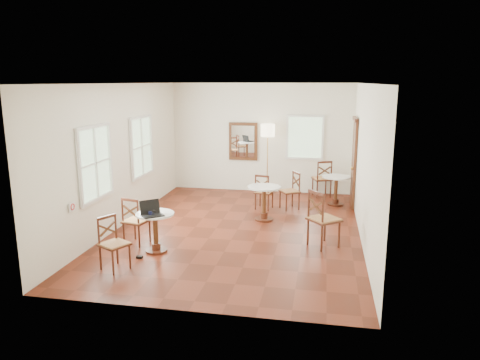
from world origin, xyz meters
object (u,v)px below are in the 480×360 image
(navy_mug, at_px, (151,214))
(mouse, at_px, (155,212))
(power_adapter, at_px, (139,257))
(chair_near_a, at_px, (136,221))
(chair_near_b, at_px, (113,243))
(chair_mid_a, at_px, (264,192))
(floor_lamp, at_px, (268,135))
(cafe_table_mid, at_px, (264,199))
(cafe_table_near, at_px, (156,228))
(chair_mid_b, at_px, (323,219))
(water_glass, at_px, (154,211))
(chair_back_a, at_px, (322,178))
(laptop, at_px, (151,212))
(cafe_table_back, at_px, (336,187))
(chair_back_b, at_px, (291,191))

(navy_mug, bearing_deg, mouse, 77.91)
(mouse, distance_m, power_adapter, 0.83)
(chair_near_a, height_order, chair_near_b, chair_near_a)
(chair_near_a, relative_size, chair_near_b, 1.04)
(chair_mid_a, xyz_separation_m, floor_lamp, (-0.11, 1.48, 1.20))
(cafe_table_mid, xyz_separation_m, mouse, (-1.66, -2.29, 0.27))
(cafe_table_near, distance_m, chair_mid_b, 3.08)
(cafe_table_mid, bearing_deg, chair_mid_b, -48.19)
(cafe_table_mid, relative_size, power_adapter, 7.12)
(water_glass, bearing_deg, power_adapter, -118.00)
(chair_back_a, relative_size, water_glass, 10.89)
(chair_near_a, distance_m, water_glass, 0.70)
(chair_mid_a, relative_size, laptop, 1.85)
(cafe_table_back, bearing_deg, cafe_table_mid, -135.12)
(navy_mug, relative_size, water_glass, 1.08)
(cafe_table_near, height_order, chair_mid_b, chair_mid_b)
(chair_mid_a, relative_size, chair_back_a, 0.87)
(chair_near_b, bearing_deg, power_adapter, 3.62)
(chair_near_b, distance_m, chair_back_a, 6.44)
(mouse, height_order, water_glass, water_glass)
(chair_back_b, bearing_deg, water_glass, -64.96)
(mouse, height_order, power_adapter, mouse)
(power_adapter, bearing_deg, floor_lamp, 72.07)
(mouse, relative_size, navy_mug, 1.06)
(cafe_table_mid, bearing_deg, floor_lamp, 95.51)
(chair_back_b, relative_size, navy_mug, 9.19)
(laptop, bearing_deg, chair_near_a, 97.70)
(cafe_table_mid, relative_size, chair_back_a, 0.78)
(chair_near_a, relative_size, chair_back_a, 0.93)
(cafe_table_near, distance_m, chair_back_a, 5.50)
(cafe_table_near, relative_size, mouse, 7.00)
(chair_back_a, bearing_deg, floor_lamp, -19.78)
(cafe_table_back, height_order, laptop, laptop)
(chair_mid_a, bearing_deg, cafe_table_near, 76.35)
(chair_mid_b, bearing_deg, water_glass, 66.46)
(chair_mid_a, bearing_deg, chair_back_b, -156.25)
(chair_back_a, relative_size, laptop, 2.12)
(mouse, distance_m, water_glass, 0.04)
(cafe_table_mid, bearing_deg, chair_near_b, -123.53)
(cafe_table_back, xyz_separation_m, chair_mid_a, (-1.72, -0.69, -0.02))
(cafe_table_near, bearing_deg, chair_mid_b, 15.42)
(laptop, xyz_separation_m, water_glass, (0.01, 0.09, -0.02))
(laptop, relative_size, navy_mug, 4.76)
(cafe_table_back, xyz_separation_m, floor_lamp, (-1.83, 0.79, 1.18))
(cafe_table_near, distance_m, cafe_table_back, 5.06)
(floor_lamp, height_order, mouse, floor_lamp)
(cafe_table_mid, xyz_separation_m, chair_back_a, (1.25, 2.39, 0.02))
(chair_back_a, height_order, mouse, chair_back_a)
(chair_back_b, bearing_deg, cafe_table_mid, -58.19)
(chair_near_b, xyz_separation_m, mouse, (0.42, 0.84, 0.31))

